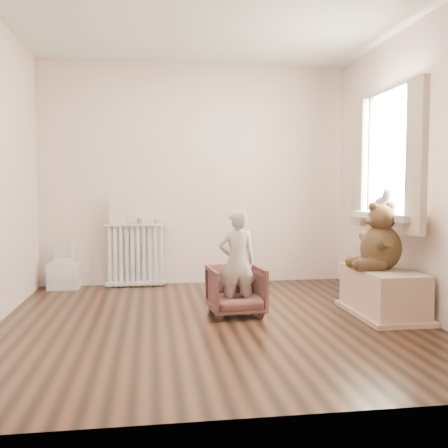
{
  "coord_description": "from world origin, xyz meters",
  "views": [
    {
      "loc": [
        -0.52,
        -4.13,
        1.12
      ],
      "look_at": [
        0.15,
        0.45,
        0.8
      ],
      "focal_mm": 40.0,
      "sensor_mm": 36.0,
      "label": 1
    }
  ],
  "objects": [
    {
      "name": "toy_bench",
      "position": [
        1.52,
        0.01,
        0.2
      ],
      "size": [
        0.47,
        0.88,
        0.41
      ],
      "primitive_type": "cube",
      "color": "beige",
      "rests_on": "floor"
    },
    {
      "name": "back_wall",
      "position": [
        0.0,
        1.8,
        1.3
      ],
      "size": [
        3.6,
        0.02,
        2.6
      ],
      "primitive_type": "cube",
      "color": "white",
      "rests_on": "ground"
    },
    {
      "name": "window",
      "position": [
        1.76,
        0.3,
        1.45
      ],
      "size": [
        0.03,
        0.9,
        1.1
      ],
      "primitive_type": "cube",
      "color": "white",
      "rests_on": "right_wall"
    },
    {
      "name": "front_wall",
      "position": [
        0.0,
        -1.8,
        1.3
      ],
      "size": [
        3.6,
        0.02,
        2.6
      ],
      "primitive_type": "cube",
      "color": "white",
      "rests_on": "ground"
    },
    {
      "name": "armchair",
      "position": [
        0.22,
        0.21,
        0.22
      ],
      "size": [
        0.51,
        0.52,
        0.44
      ],
      "primitive_type": "imported",
      "rotation": [
        0.0,
        0.0,
        0.08
      ],
      "color": "brown",
      "rests_on": "floor"
    },
    {
      "name": "floor",
      "position": [
        0.0,
        0.0,
        0.0
      ],
      "size": [
        3.6,
        3.6,
        0.01
      ],
      "primitive_type": "cube",
      "color": "black",
      "rests_on": "ground"
    },
    {
      "name": "child",
      "position": [
        0.22,
        0.16,
        0.48
      ],
      "size": [
        0.35,
        0.25,
        0.93
      ],
      "primitive_type": "imported",
      "rotation": [
        0.0,
        0.0,
        3.22
      ],
      "color": "beige",
      "rests_on": "armchair"
    },
    {
      "name": "tin_b",
      "position": [
        -0.45,
        1.68,
        0.75
      ],
      "size": [
        0.08,
        0.08,
        0.04
      ],
      "primitive_type": "cylinder",
      "color": "#A59E8C",
      "rests_on": "radiator"
    },
    {
      "name": "ceiling",
      "position": [
        0.0,
        0.0,
        2.6
      ],
      "size": [
        3.6,
        3.6,
        0.01
      ],
      "primitive_type": "cube",
      "color": "white",
      "rests_on": "ground"
    },
    {
      "name": "paper_doll",
      "position": [
        -0.9,
        1.68,
        0.89
      ],
      "size": [
        0.2,
        0.02,
        0.33
      ],
      "primitive_type": "cube",
      "color": "beige",
      "rests_on": "radiator"
    },
    {
      "name": "curtain_right",
      "position": [
        1.65,
        0.87,
        1.39
      ],
      "size": [
        0.06,
        0.26,
        1.3
      ],
      "primitive_type": "cube",
      "color": "beige",
      "rests_on": "right_wall"
    },
    {
      "name": "right_wall",
      "position": [
        1.8,
        0.0,
        1.3
      ],
      "size": [
        0.02,
        3.6,
        2.6
      ],
      "primitive_type": "cube",
      "color": "white",
      "rests_on": "ground"
    },
    {
      "name": "teddy_bear",
      "position": [
        1.5,
        0.02,
        0.67
      ],
      "size": [
        0.49,
        0.39,
        0.59
      ],
      "primitive_type": null,
      "rotation": [
        0.0,
        0.0,
        -0.04
      ],
      "color": "#3D2B18",
      "rests_on": "toy_bench"
    },
    {
      "name": "window_sill",
      "position": [
        1.67,
        0.3,
        0.87
      ],
      "size": [
        0.22,
        1.1,
        0.06
      ],
      "primitive_type": "cube",
      "color": "silver",
      "rests_on": "right_wall"
    },
    {
      "name": "toy_vanity",
      "position": [
        -1.51,
        1.65,
        0.28
      ],
      "size": [
        0.34,
        0.24,
        0.53
      ],
      "primitive_type": "cube",
      "color": "silver",
      "rests_on": "floor"
    },
    {
      "name": "tin_a",
      "position": [
        -0.63,
        1.68,
        0.76
      ],
      "size": [
        0.1,
        0.1,
        0.06
      ],
      "primitive_type": "cylinder",
      "color": "#A59E8C",
      "rests_on": "radiator"
    },
    {
      "name": "curtain_left",
      "position": [
        1.65,
        -0.27,
        1.39
      ],
      "size": [
        0.06,
        0.26,
        1.3
      ],
      "primitive_type": "cube",
      "color": "beige",
      "rests_on": "right_wall"
    },
    {
      "name": "radiator",
      "position": [
        -0.71,
        1.68,
        0.39
      ],
      "size": [
        0.69,
        0.13,
        0.73
      ],
      "primitive_type": "cube",
      "color": "silver",
      "rests_on": "floor"
    },
    {
      "name": "plush_cat",
      "position": [
        1.66,
        0.32,
        1.0
      ],
      "size": [
        0.21,
        0.3,
        0.23
      ],
      "primitive_type": null,
      "rotation": [
        0.0,
        0.0,
        0.19
      ],
      "color": "#68645A",
      "rests_on": "window_sill"
    }
  ]
}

